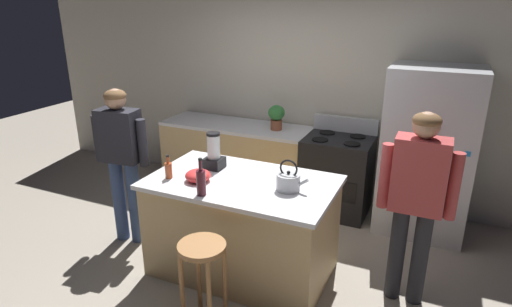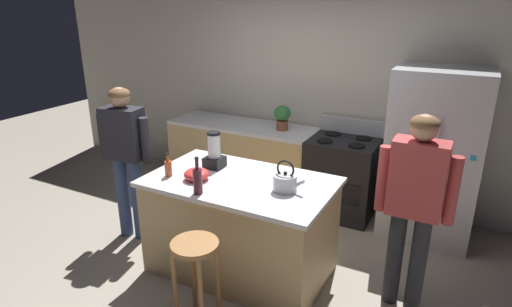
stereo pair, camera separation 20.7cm
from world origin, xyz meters
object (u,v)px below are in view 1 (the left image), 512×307
object	(u,v)px
kitchen_island	(242,226)
bar_stool	(203,264)
potted_plant	(276,116)
blender_appliance	(214,153)
person_by_sink_right	(417,193)
tea_kettle	(288,181)
bottle_cooking_sauce	(169,170)
bottle_wine	(201,182)
mixing_bowl	(198,176)
refrigerator	(427,152)
stove_range	(337,174)
person_by_island_left	(121,152)

from	to	relation	value
kitchen_island	bar_stool	bearing A→B (deg)	-86.08
potted_plant	blender_appliance	size ratio (longest dim) A/B	0.87
person_by_sink_right	tea_kettle	xyz separation A→B (m)	(-0.98, -0.21, 0.00)
kitchen_island	bar_stool	distance (m)	0.78
potted_plant	bottle_cooking_sauce	distance (m)	1.80
bar_stool	bottle_wine	distance (m)	0.64
kitchen_island	mixing_bowl	world-z (taller)	mixing_bowl
potted_plant	tea_kettle	xyz separation A→B (m)	(0.74, -1.57, -0.09)
bottle_wine	refrigerator	bearing A→B (deg)	50.02
bottle_wine	bottle_cooking_sauce	world-z (taller)	bottle_wine
stove_range	tea_kettle	distance (m)	1.63
refrigerator	potted_plant	size ratio (longest dim) A/B	5.93
person_by_island_left	bottle_cooking_sauce	xyz separation A→B (m)	(0.71, -0.20, 0.01)
refrigerator	bottle_cooking_sauce	xyz separation A→B (m)	(-2.03, -1.72, 0.10)
bottle_wine	tea_kettle	size ratio (longest dim) A/B	1.15
kitchen_island	mixing_bowl	xyz separation A→B (m)	(-0.34, -0.17, 0.50)
kitchen_island	refrigerator	xyz separation A→B (m)	(1.42, 1.50, 0.43)
person_by_sink_right	bar_stool	world-z (taller)	person_by_sink_right
blender_appliance	mixing_bowl	world-z (taller)	blender_appliance
person_by_sink_right	mixing_bowl	world-z (taller)	person_by_sink_right
stove_range	person_by_island_left	world-z (taller)	person_by_island_left
person_by_sink_right	blender_appliance	distance (m)	1.79
person_by_island_left	person_by_sink_right	xyz separation A→B (m)	(2.74, 0.21, 0.01)
blender_appliance	tea_kettle	size ratio (longest dim) A/B	1.25
refrigerator	person_by_sink_right	world-z (taller)	refrigerator
blender_appliance	person_by_island_left	bearing A→B (deg)	-169.99
kitchen_island	refrigerator	distance (m)	2.11
person_by_sink_right	bar_stool	size ratio (longest dim) A/B	2.28
blender_appliance	mixing_bowl	size ratio (longest dim) A/B	1.54
kitchen_island	refrigerator	world-z (taller)	refrigerator
person_by_island_left	bottle_cooking_sauce	bearing A→B (deg)	-16.08
person_by_sink_right	blender_appliance	xyz separation A→B (m)	(-1.79, -0.04, 0.07)
bar_stool	tea_kettle	size ratio (longest dim) A/B	2.59
person_by_island_left	bottle_cooking_sauce	world-z (taller)	person_by_island_left
person_by_island_left	kitchen_island	bearing A→B (deg)	0.66
bar_stool	potted_plant	distance (m)	2.41
tea_kettle	blender_appliance	bearing A→B (deg)	168.10
refrigerator	person_by_island_left	world-z (taller)	refrigerator
person_by_sink_right	tea_kettle	world-z (taller)	person_by_sink_right
bar_stool	mixing_bowl	bearing A→B (deg)	122.96
kitchen_island	bottle_cooking_sauce	distance (m)	0.84
person_by_island_left	tea_kettle	bearing A→B (deg)	-0.02
refrigerator	blender_appliance	bearing A→B (deg)	-142.99
kitchen_island	person_by_island_left	world-z (taller)	person_by_island_left
bar_stool	mixing_bowl	distance (m)	0.83
kitchen_island	bottle_cooking_sauce	world-z (taller)	bottle_cooking_sauce
potted_plant	kitchen_island	bearing A→B (deg)	-79.04
person_by_island_left	blender_appliance	size ratio (longest dim) A/B	4.66
refrigerator	tea_kettle	distance (m)	1.81
potted_plant	blender_appliance	bearing A→B (deg)	-92.57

